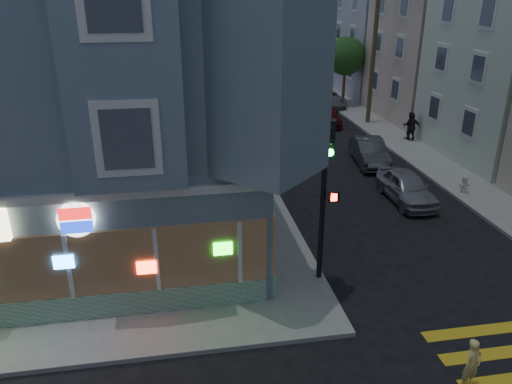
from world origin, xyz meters
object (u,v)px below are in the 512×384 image
object	(u,v)px
pedestrian_b	(412,127)
traffic_signal	(326,175)
street_tree_near	(346,56)
parked_car_a	(406,187)
street_tree_far	(317,45)
running_child	(472,364)
pedestrian_a	(409,125)
fire_hydrant	(465,184)
parked_car_d	(325,98)
parked_car_c	(324,114)
parked_car_b	(369,152)
utility_pole	(373,55)

from	to	relation	value
pedestrian_b	traffic_signal	distance (m)	17.88
street_tree_near	parked_car_a	distance (m)	19.86
street_tree_far	running_child	size ratio (longest dim) A/B	3.83
pedestrian_a	parked_car_a	size ratio (longest dim) A/B	0.42
pedestrian_a	parked_car_a	world-z (taller)	pedestrian_a
running_child	fire_hydrant	world-z (taller)	running_child
parked_car_d	fire_hydrant	distance (m)	19.07
parked_car_a	fire_hydrant	bearing A→B (deg)	3.58
fire_hydrant	pedestrian_a	bearing A→B (deg)	80.89
parked_car_c	traffic_signal	xyz separation A→B (m)	(-6.18, -19.88, 3.16)
running_child	parked_car_b	size ratio (longest dim) A/B	0.33
parked_car_a	parked_car_b	size ratio (longest dim) A/B	0.96
fire_hydrant	pedestrian_b	bearing A→B (deg)	80.48
utility_pole	parked_car_d	bearing A→B (deg)	102.34
street_tree_far	traffic_signal	distance (m)	34.44
parked_car_a	parked_car_b	xyz separation A→B (m)	(0.29, 5.20, 0.01)
parked_car_b	traffic_signal	bearing A→B (deg)	-111.09
pedestrian_b	parked_car_a	xyz separation A→B (m)	(-4.40, -8.54, -0.30)
running_child	parked_car_d	bearing A→B (deg)	60.74
street_tree_far	parked_car_d	distance (m)	8.81
parked_car_c	fire_hydrant	bearing A→B (deg)	-73.11
parked_car_b	traffic_signal	distance (m)	13.02
street_tree_near	parked_car_a	xyz separation A→B (m)	(-3.60, -19.26, -3.25)
parked_car_d	traffic_signal	xyz separation A→B (m)	(-7.88, -25.08, 3.13)
pedestrian_a	parked_car_c	size ratio (longest dim) A/B	0.37
parked_car_a	traffic_signal	world-z (taller)	traffic_signal
parked_car_c	fire_hydrant	distance (m)	14.09
pedestrian_a	pedestrian_b	distance (m)	0.39
utility_pole	pedestrian_a	bearing A→B (deg)	-77.00
pedestrian_a	fire_hydrant	xyz separation A→B (m)	(-1.41, -8.77, -0.41)
parked_car_d	utility_pole	bearing A→B (deg)	-78.79
street_tree_far	pedestrian_b	distance (m)	18.97
parked_car_b	fire_hydrant	bearing A→B (deg)	-54.16
street_tree_near	fire_hydrant	distance (m)	19.40
utility_pole	fire_hydrant	world-z (taller)	utility_pole
utility_pole	running_child	world-z (taller)	utility_pole
street_tree_near	street_tree_far	bearing A→B (deg)	90.00
pedestrian_b	traffic_signal	world-z (taller)	traffic_signal
pedestrian_a	pedestrian_b	size ratio (longest dim) A/B	1.02
street_tree_far	fire_hydrant	xyz separation A→B (m)	(-0.61, -27.10, -3.34)
pedestrian_a	parked_car_b	distance (m)	5.56
parked_car_c	fire_hydrant	size ratio (longest dim) A/B	5.49
fire_hydrant	parked_car_b	bearing A→B (deg)	118.23
street_tree_far	parked_car_d	bearing A→B (deg)	-100.55
running_child	fire_hydrant	distance (m)	12.92
parked_car_a	street_tree_near	bearing A→B (deg)	79.97
utility_pole	parked_car_a	distance (m)	14.29
street_tree_far	pedestrian_b	bearing A→B (deg)	-87.55
street_tree_near	pedestrian_b	bearing A→B (deg)	-85.73
running_child	pedestrian_b	world-z (taller)	pedestrian_b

